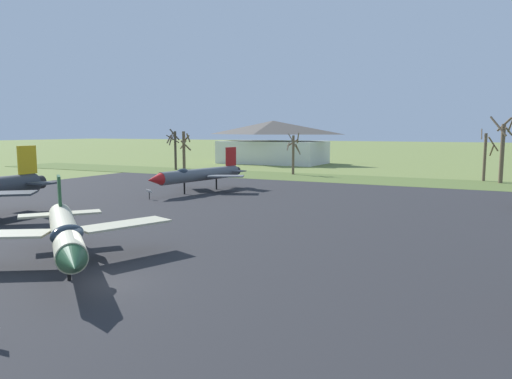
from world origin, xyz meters
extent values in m
plane|color=olive|center=(0.00, 0.00, 0.00)|extent=(600.00, 600.00, 0.00)
cube|color=#28282B|center=(0.00, 17.18, 0.03)|extent=(78.64, 57.25, 0.05)
cube|color=#556731|center=(0.00, 51.80, 0.03)|extent=(138.64, 12.00, 0.06)
cylinder|color=#565B60|center=(-13.95, 30.17, 2.00)|extent=(3.38, 12.17, 1.40)
cone|color=red|center=(-15.10, 23.34, 2.00)|extent=(1.56, 1.94, 1.28)
cylinder|color=black|center=(-12.90, 36.41, 2.00)|extent=(1.09, 0.92, 0.98)
ellipsoid|color=#19232D|center=(-14.43, 27.30, 2.39)|extent=(1.04, 1.97, 0.98)
cube|color=#565B60|center=(-16.40, 31.80, 1.90)|extent=(4.18, 4.08, 0.13)
cube|color=#565B60|center=(-11.10, 30.91, 1.90)|extent=(4.39, 3.32, 0.13)
cube|color=red|center=(-13.05, 35.51, 3.83)|extent=(0.47, 1.83, 2.25)
cube|color=#565B60|center=(-14.12, 35.68, 2.11)|extent=(1.80, 1.55, 0.13)
cube|color=#565B60|center=(-11.99, 35.32, 2.11)|extent=(1.80, 1.55, 0.13)
cylinder|color=black|center=(-14.39, 27.55, 0.65)|extent=(0.19, 0.19, 1.30)
cylinder|color=black|center=(-13.51, 32.80, 0.65)|extent=(0.19, 0.19, 1.30)
cylinder|color=black|center=(-15.26, 22.67, 0.37)|extent=(0.08, 0.08, 0.74)
cube|color=white|center=(-15.26, 22.67, 0.87)|extent=(0.62, 0.20, 0.31)
cylinder|color=black|center=(-20.47, 13.79, 2.39)|extent=(1.18, 0.93, 1.17)
cube|color=#33383D|center=(-17.22, 7.92, 2.26)|extent=(5.18, 4.81, 0.16)
cube|color=yellow|center=(-20.46, 12.83, 4.45)|extent=(0.22, 1.79, 2.44)
cube|color=#33383D|center=(-22.00, 12.67, 2.52)|extent=(2.43, 1.58, 0.16)
cube|color=#33383D|center=(-18.91, 12.70, 2.52)|extent=(2.43, 1.58, 0.16)
cylinder|color=#B7B293|center=(-3.54, 1.60, 1.88)|extent=(9.62, 8.17, 1.31)
cone|color=#234C2D|center=(1.47, -2.48, 1.88)|extent=(1.99, 1.93, 1.20)
cylinder|color=black|center=(-8.14, 5.35, 1.88)|extent=(1.14, 1.16, 0.92)
ellipsoid|color=#19232D|center=(-1.57, 0.00, 2.24)|extent=(0.95, 1.80, 0.90)
cube|color=#B7B293|center=(-2.47, 4.82, 1.78)|extent=(3.44, 5.34, 0.12)
cube|color=#234C2D|center=(-7.49, 4.82, 3.41)|extent=(1.37, 1.16, 1.76)
cube|color=#B7B293|center=(-8.27, 3.80, 1.97)|extent=(2.24, 2.36, 0.12)
cube|color=#B7B293|center=(-6.65, 5.79, 1.97)|extent=(2.24, 2.36, 0.12)
cylinder|color=black|center=(-1.60, 0.03, 0.61)|extent=(0.17, 0.17, 1.22)
cylinder|color=black|center=(-5.47, 3.18, 0.61)|extent=(0.17, 0.17, 1.22)
cylinder|color=#42382D|center=(-34.86, 54.14, 3.42)|extent=(0.42, 0.42, 6.85)
cylinder|color=#42382D|center=(-34.48, 53.46, 6.26)|extent=(1.64, 1.05, 2.02)
cylinder|color=#42382D|center=(-35.62, 53.93, 5.49)|extent=(0.66, 1.72, 2.22)
cylinder|color=#42382D|center=(-34.57, 53.04, 5.50)|extent=(2.32, 0.77, 1.41)
cylinder|color=#42382D|center=(-35.29, 54.13, 5.95)|extent=(0.18, 0.98, 1.46)
cylinder|color=#42382D|center=(-35.92, 53.75, 5.47)|extent=(1.04, 2.30, 1.47)
cylinder|color=brown|center=(-34.57, 56.30, 3.41)|extent=(0.54, 0.54, 6.82)
cylinder|color=brown|center=(-34.95, 56.69, 4.42)|extent=(1.04, 1.02, 1.59)
cylinder|color=brown|center=(-33.80, 55.82, 4.31)|extent=(1.31, 1.86, 1.93)
cylinder|color=brown|center=(-33.74, 56.57, 5.68)|extent=(0.83, 1.90, 1.64)
cylinder|color=brown|center=(-34.32, 56.93, 5.60)|extent=(1.51, 0.82, 1.11)
cylinder|color=brown|center=(-12.82, 55.06, 3.10)|extent=(0.40, 0.40, 6.21)
cylinder|color=brown|center=(-11.99, 55.01, 4.04)|extent=(0.28, 1.77, 1.75)
cylinder|color=brown|center=(-13.25, 55.82, 5.01)|extent=(1.74, 1.11, 1.31)
cylinder|color=brown|center=(-12.18, 55.42, 5.79)|extent=(0.95, 1.49, 1.69)
cylinder|color=brown|center=(-12.47, 54.33, 5.08)|extent=(1.63, 0.87, 2.85)
cylinder|color=brown|center=(-13.62, 54.88, 4.48)|extent=(0.57, 1.74, 1.26)
cylinder|color=brown|center=(14.50, 57.56, 3.30)|extent=(0.39, 0.39, 6.60)
cylinder|color=brown|center=(13.95, 57.52, 6.50)|extent=(0.24, 1.23, 1.45)
cylinder|color=brown|center=(15.32, 57.75, 4.23)|extent=(0.61, 1.80, 1.52)
cylinder|color=brown|center=(15.47, 56.96, 5.16)|extent=(1.42, 2.13, 2.04)
cylinder|color=brown|center=(16.57, 55.61, 3.91)|extent=(0.53, 0.53, 7.82)
cylinder|color=brown|center=(17.37, 55.84, 7.71)|extent=(0.71, 1.81, 1.96)
cylinder|color=brown|center=(16.65, 56.41, 7.78)|extent=(1.85, 0.47, 1.93)
cylinder|color=brown|center=(15.93, 54.65, 7.52)|extent=(2.22, 1.60, 2.64)
cylinder|color=brown|center=(17.19, 55.22, 6.86)|extent=(1.02, 1.46, 1.15)
cube|color=silver|center=(-26.79, 77.92, 2.37)|extent=(21.58, 12.46, 4.74)
pyramid|color=#4C4742|center=(-26.79, 77.92, 7.60)|extent=(22.66, 13.09, 2.86)
camera|label=1|loc=(15.80, -15.40, 6.97)|focal=33.66mm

